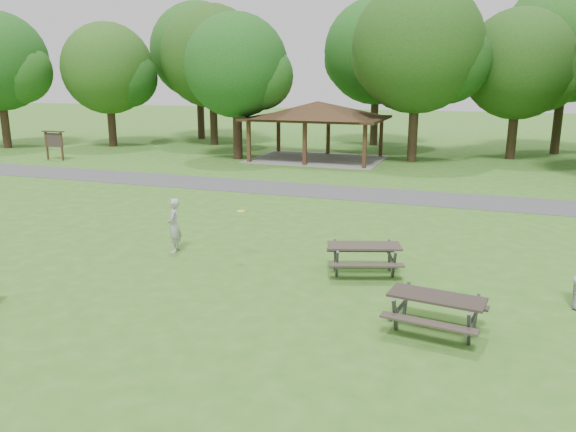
{
  "coord_description": "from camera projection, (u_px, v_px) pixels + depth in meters",
  "views": [
    {
      "loc": [
        6.37,
        -11.28,
        5.37
      ],
      "look_at": [
        1.0,
        4.0,
        1.3
      ],
      "focal_mm": 35.0,
      "sensor_mm": 36.0,
      "label": 1
    }
  ],
  "objects": [
    {
      "name": "tree_row_d",
      "position": [
        238.0,
        69.0,
        35.75
      ],
      "size": [
        6.93,
        6.6,
        9.27
      ],
      "color": "black",
      "rests_on": "ground"
    },
    {
      "name": "tree_row_f",
      "position": [
        520.0,
        68.0,
        35.76
      ],
      "size": [
        7.35,
        7.0,
        9.55
      ],
      "color": "#2E2014",
      "rests_on": "ground"
    },
    {
      "name": "frisbee_in_flight",
      "position": [
        241.0,
        211.0,
        16.37
      ],
      "size": [
        0.3,
        0.3,
        0.02
      ],
      "color": "#FFF928",
      "rests_on": "ground"
    },
    {
      "name": "tree_row_c",
      "position": [
        213.0,
        60.0,
        43.11
      ],
      "size": [
        8.19,
        7.8,
        10.67
      ],
      "color": "black",
      "rests_on": "ground"
    },
    {
      "name": "tree_row_b",
      "position": [
        109.0,
        71.0,
        42.38
      ],
      "size": [
        7.14,
        6.8,
        9.28
      ],
      "color": "black",
      "rests_on": "ground"
    },
    {
      "name": "picnic_table_far",
      "position": [
        436.0,
        305.0,
        11.92
      ],
      "size": [
        2.19,
        1.85,
        0.86
      ],
      "color": "black",
      "rests_on": "ground"
    },
    {
      "name": "picnic_table_middle",
      "position": [
        364.0,
        252.0,
        15.48
      ],
      "size": [
        2.4,
        2.14,
        0.87
      ],
      "color": "#302923",
      "rests_on": "ground"
    },
    {
      "name": "tree_row_e",
      "position": [
        419.0,
        51.0,
        34.25
      ],
      "size": [
        8.4,
        8.0,
        11.02
      ],
      "color": "#312115",
      "rests_on": "ground"
    },
    {
      "name": "pavilion",
      "position": [
        318.0,
        112.0,
        36.18
      ],
      "size": [
        8.6,
        7.01,
        3.76
      ],
      "color": "#3D2716",
      "rests_on": "ground"
    },
    {
      "name": "asphalt_path",
      "position": [
        338.0,
        192.0,
        26.48
      ],
      "size": [
        120.0,
        3.2,
        0.02
      ],
      "primitive_type": "cube",
      "color": "#444447",
      "rests_on": "ground"
    },
    {
      "name": "frisbee_thrower",
      "position": [
        174.0,
        225.0,
        17.4
      ],
      "size": [
        0.58,
        0.71,
        1.69
      ],
      "primitive_type": "imported",
      "rotation": [
        0.0,
        0.0,
        -1.26
      ],
      "color": "#A8A8AB",
      "rests_on": "ground"
    },
    {
      "name": "ground",
      "position": [
        195.0,
        302.0,
        13.68
      ],
      "size": [
        160.0,
        160.0,
        0.0
      ],
      "primitive_type": "plane",
      "color": "#36691E",
      "rests_on": "ground"
    },
    {
      "name": "notice_board",
      "position": [
        54.0,
        140.0,
        36.26
      ],
      "size": [
        1.6,
        0.3,
        1.88
      ],
      "color": "#392414",
      "rests_on": "ground"
    },
    {
      "name": "tree_deep_b",
      "position": [
        378.0,
        55.0,
        42.83
      ],
      "size": [
        8.4,
        8.0,
        11.13
      ],
      "color": "black",
      "rests_on": "ground"
    },
    {
      "name": "tree_deep_a",
      "position": [
        200.0,
        54.0,
        47.13
      ],
      "size": [
        8.4,
        8.0,
        11.38
      ],
      "color": "black",
      "rests_on": "ground"
    },
    {
      "name": "tree_deep_c",
      "position": [
        568.0,
        43.0,
        37.6
      ],
      "size": [
        8.82,
        8.4,
        11.9
      ],
      "color": "black",
      "rests_on": "ground"
    }
  ]
}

